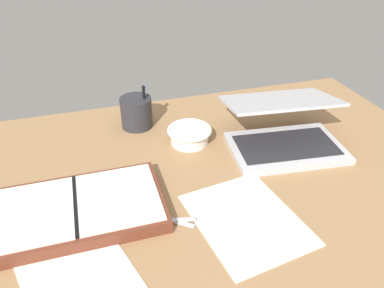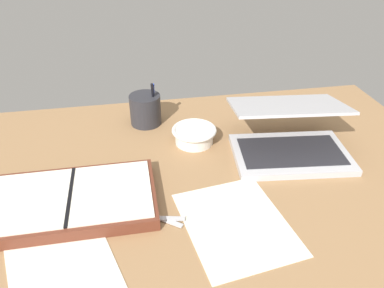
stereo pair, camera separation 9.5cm
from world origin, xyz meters
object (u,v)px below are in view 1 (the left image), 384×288
at_px(laptop, 284,131).
at_px(pen_cup, 137,112).
at_px(planner, 77,210).
at_px(scissors, 154,219).
at_px(bowl, 189,135).

xyz_separation_m(laptop, pen_cup, (-0.39, 0.24, 0.00)).
bearing_deg(planner, scissors, -22.32).
bearing_deg(scissors, planner, -177.78).
bearing_deg(pen_cup, bowl, -47.50).
bearing_deg(laptop, pen_cup, 154.53).
xyz_separation_m(bowl, pen_cup, (-0.13, 0.14, 0.02)).
relative_size(planner, scissors, 3.02).
bearing_deg(laptop, bowl, 165.69).
bearing_deg(bowl, scissors, -120.34).
relative_size(laptop, planner, 0.88).
bearing_deg(bowl, laptop, -20.46).
xyz_separation_m(laptop, planner, (-0.59, -0.13, -0.03)).
distance_m(laptop, pen_cup, 0.45).
xyz_separation_m(planner, scissors, (0.16, -0.07, -0.01)).
height_order(laptop, scissors, laptop).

